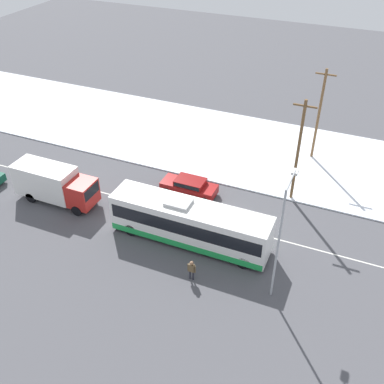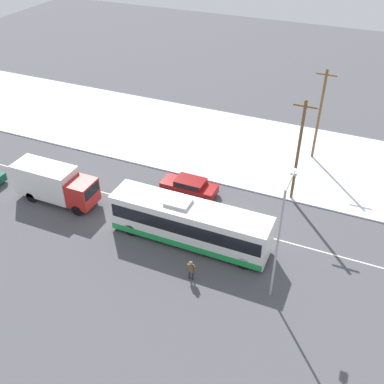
{
  "view_description": "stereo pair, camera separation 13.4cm",
  "coord_description": "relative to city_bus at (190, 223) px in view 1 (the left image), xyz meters",
  "views": [
    {
      "loc": [
        8.31,
        -25.8,
        22.43
      ],
      "look_at": [
        -3.28,
        1.29,
        1.4
      ],
      "focal_mm": 42.0,
      "sensor_mm": 36.0,
      "label": 1
    },
    {
      "loc": [
        8.43,
        -25.75,
        22.43
      ],
      "look_at": [
        -3.28,
        1.29,
        1.4
      ],
      "focal_mm": 42.0,
      "sensor_mm": 36.0,
      "label": 2
    }
  ],
  "objects": [
    {
      "name": "utility_pole_snowlot",
      "position": [
        5.99,
        15.67,
        2.91
      ],
      "size": [
        1.8,
        0.24,
        8.79
      ],
      "color": "brown",
      "rests_on": "ground_plane"
    },
    {
      "name": "streetlamp",
      "position": [
        6.92,
        -2.26,
        3.54
      ],
      "size": [
        0.36,
        2.68,
        8.36
      ],
      "color": "#9EA3A8",
      "rests_on": "ground_plane"
    },
    {
      "name": "snow_lot",
      "position": [
        1.73,
        14.73,
        -1.61
      ],
      "size": [
        80.0,
        13.72,
        0.12
      ],
      "color": "silver",
      "rests_on": "ground_plane"
    },
    {
      "name": "city_bus",
      "position": [
        0.0,
        0.0,
        0.0
      ],
      "size": [
        11.9,
        2.57,
        3.42
      ],
      "color": "white",
      "rests_on": "ground_plane"
    },
    {
      "name": "pedestrian_at_stop",
      "position": [
        1.65,
        -3.54,
        -0.67
      ],
      "size": [
        0.59,
        0.26,
        1.63
      ],
      "color": "#23232D",
      "rests_on": "ground_plane"
    },
    {
      "name": "box_truck",
      "position": [
        -12.26,
        0.28,
        0.05
      ],
      "size": [
        7.07,
        2.3,
        3.13
      ],
      "color": "silver",
      "rests_on": "ground_plane"
    },
    {
      "name": "lane_marking_center",
      "position": [
        1.73,
        2.72,
        -1.67
      ],
      "size": [
        60.0,
        0.12,
        0.0
      ],
      "color": "silver",
      "rests_on": "ground_plane"
    },
    {
      "name": "utility_pole_roadside",
      "position": [
        5.69,
        8.29,
        2.98
      ],
      "size": [
        1.8,
        0.24,
        8.91
      ],
      "color": "brown",
      "rests_on": "ground_plane"
    },
    {
      "name": "ground_plane",
      "position": [
        1.73,
        2.72,
        -1.67
      ],
      "size": [
        120.0,
        120.0,
        0.0
      ],
      "primitive_type": "plane",
      "color": "#4C4C51"
    },
    {
      "name": "sedan_car",
      "position": [
        -2.45,
        5.55,
        -0.89
      ],
      "size": [
        4.76,
        1.8,
        1.42
      ],
      "rotation": [
        0.0,
        0.0,
        3.14
      ],
      "color": "maroon",
      "rests_on": "ground_plane"
    }
  ]
}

